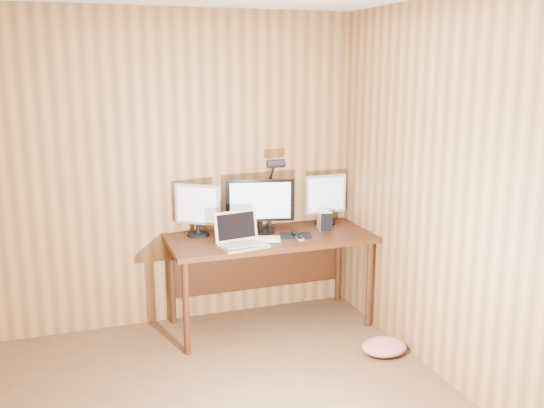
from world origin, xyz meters
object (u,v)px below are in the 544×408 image
phone (300,238)px  speaker (323,220)px  desk (267,248)px  desk_lamp (273,183)px  mouse (296,233)px  laptop (240,237)px  monitor_center (260,205)px  monitor_right (325,198)px  hard_drive (324,221)px  keyboard (253,239)px  monitor_left (198,208)px

phone → speaker: (0.33, 0.30, 0.05)m
desk → desk_lamp: (0.08, 0.09, 0.51)m
desk → mouse: size_ratio=14.43×
desk → laptop: 0.42m
laptop → desk_lamp: size_ratio=0.61×
monitor_center → phone: size_ratio=5.12×
monitor_right → desk_lamp: 0.51m
hard_drive → speaker: size_ratio=1.44×
laptop → hard_drive: (0.78, 0.20, 0.02)m
mouse → monitor_center: bearing=143.7°
phone → desk_lamp: 0.52m
monitor_right → keyboard: (-0.73, -0.28, -0.22)m
monitor_right → speaker: 0.19m
laptop → hard_drive: bearing=5.0°
keyboard → desk_lamp: 0.52m
monitor_right → speaker: size_ratio=3.91×
monitor_left → phone: 0.83m
monitor_right → desk_lamp: desk_lamp is taller
monitor_left → desk_lamp: size_ratio=0.65×
phone → speaker: speaker is taller
mouse → hard_drive: size_ratio=0.71×
monitor_right → monitor_left: bearing=175.9°
monitor_right → laptop: (-0.86, -0.37, -0.16)m
keyboard → desk: bearing=57.8°
monitor_center → monitor_left: (-0.50, 0.05, -0.00)m
laptop → phone: (0.48, 0.00, -0.05)m
monitor_left → desk_lamp: 0.64m
desk → monitor_left: bearing=167.2°
phone → monitor_center: bearing=133.5°
keyboard → hard_drive: (0.65, 0.11, 0.07)m
desk → speaker: 0.55m
monitor_center → mouse: 0.37m
monitor_left → mouse: size_ratio=3.73×
monitor_right → speaker: (-0.05, -0.06, -0.17)m
laptop → phone: laptop is taller
monitor_center → phone: bearing=-41.4°
monitor_center → keyboard: 0.33m
desk_lamp → monitor_left: bearing=-172.6°
monitor_center → phone: monitor_center is taller
desk → laptop: size_ratio=4.16×
monitor_left → keyboard: size_ratio=0.94×
phone → mouse: bearing=93.6°
monitor_left → monitor_right: monitor_right is taller
hard_drive → phone: size_ratio=1.45×
mouse → phone: mouse is taller
monitor_center → monitor_left: 0.50m
monitor_right → desk: bearing=-171.5°
speaker → laptop: bearing=-159.4°
desk → monitor_center: (-0.03, 0.07, 0.35)m
monitor_left → keyboard: bearing=-2.2°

